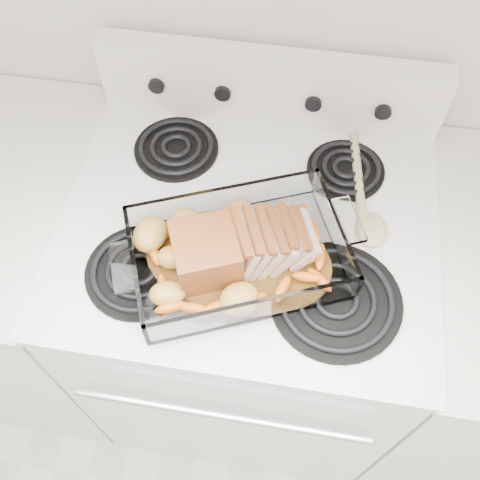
% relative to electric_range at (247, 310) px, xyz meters
% --- Properties ---
extents(electric_range, '(0.78, 0.70, 1.12)m').
position_rel_electric_range_xyz_m(electric_range, '(0.00, 0.00, 0.00)').
color(electric_range, silver).
rests_on(electric_range, ground).
extents(counter_left, '(0.58, 0.68, 0.93)m').
position_rel_electric_range_xyz_m(counter_left, '(-0.67, -0.00, -0.02)').
color(counter_left, white).
rests_on(counter_left, ground).
extents(baking_dish, '(0.39, 0.26, 0.08)m').
position_rel_electric_range_xyz_m(baking_dish, '(-0.00, -0.11, 0.48)').
color(baking_dish, white).
rests_on(baking_dish, electric_range).
extents(pork_roast, '(0.27, 0.12, 0.10)m').
position_rel_electric_range_xyz_m(pork_roast, '(-0.02, -0.11, 0.52)').
color(pork_roast, brown).
rests_on(pork_roast, baking_dish).
extents(roast_vegetables, '(0.39, 0.21, 0.05)m').
position_rel_electric_range_xyz_m(roast_vegetables, '(-0.01, -0.07, 0.49)').
color(roast_vegetables, orange).
rests_on(roast_vegetables, baking_dish).
extents(wooden_spoon, '(0.09, 0.30, 0.02)m').
position_rel_electric_range_xyz_m(wooden_spoon, '(0.24, 0.06, 0.46)').
color(wooden_spoon, '#BFB18F').
rests_on(wooden_spoon, electric_range).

